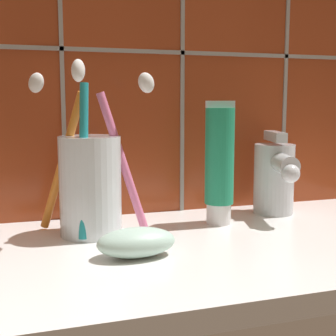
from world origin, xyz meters
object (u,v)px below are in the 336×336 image
toothbrush_cup (90,181)px  toothpaste_tube (219,164)px  soap_bar (136,242)px  sink_faucet (275,175)px

toothbrush_cup → toothpaste_tube: toothbrush_cup is taller
soap_bar → toothpaste_tube: bearing=35.7°
toothpaste_tube → toothbrush_cup: bearing=-180.0°
toothbrush_cup → sink_faucet: 23.83cm
soap_bar → toothbrush_cup: bearing=108.2°
toothpaste_tube → sink_faucet: size_ratio=1.35×
toothbrush_cup → toothpaste_tube: size_ratio=1.28×
sink_faucet → soap_bar: bearing=-47.7°
soap_bar → sink_faucet: bearing=27.6°
toothbrush_cup → sink_faucet: toothbrush_cup is taller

